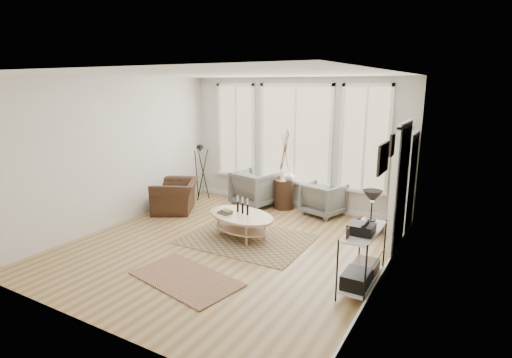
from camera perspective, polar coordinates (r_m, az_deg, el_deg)
The scene contains 17 objects.
room at distance 6.64m, azimuth -3.80°, elevation 1.92°, with size 5.50×5.54×2.90m.
bay_window at distance 8.95m, azimuth 5.61°, elevation 6.04°, with size 4.14×0.12×2.24m.
door at distance 6.83m, azimuth 19.98°, elevation -1.16°, with size 0.09×1.06×2.22m.
bookcase at distance 7.92m, azimuth 20.29°, elevation -0.50°, with size 0.31×0.85×2.06m.
low_shelf at distance 5.70m, azimuth 14.99°, elevation -10.11°, with size 0.38×1.08×1.30m.
wall_art at distance 5.31m, azimuth 18.02°, elevation 3.35°, with size 0.04×0.88×0.44m.
rug_main at distance 7.31m, azimuth -1.24°, elevation -8.60°, with size 2.19×1.64×0.01m, color brown.
rug_runner at distance 6.01m, azimuth -9.99°, elevation -13.81°, with size 1.60×0.89×0.01m, color brown.
coffee_table at distance 7.31m, azimuth -2.21°, elevation -5.78°, with size 1.59×1.25×0.64m.
armchair_left at distance 9.19m, azimuth -0.11°, elevation -1.32°, with size 0.88×0.90×0.82m, color slate.
armchair_right at distance 8.67m, azimuth 9.67°, elevation -2.82°, with size 0.75×0.78×0.71m, color slate.
side_table at distance 8.89m, azimuth 4.08°, elevation 1.36°, with size 0.44×0.44×1.86m.
vase at distance 8.86m, azimuth 4.79°, elevation 0.52°, with size 0.22×0.22×0.22m, color silver.
accent_chair at distance 9.00m, azimuth -11.42°, elevation -2.36°, with size 0.92×1.05×0.68m, color #341E12.
tripod_camera at distance 9.78m, azimuth -7.88°, elevation 0.67°, with size 0.47×0.47×1.33m.
book_stack_near at distance 7.92m, azimuth 16.63°, elevation -6.74°, with size 0.23×0.29×0.19m, color brown.
book_stack_far at distance 7.78m, azimuth 16.34°, elevation -7.26°, with size 0.18×0.23×0.15m, color brown.
Camera 1 is at (3.61, -5.40, 2.74)m, focal length 28.00 mm.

